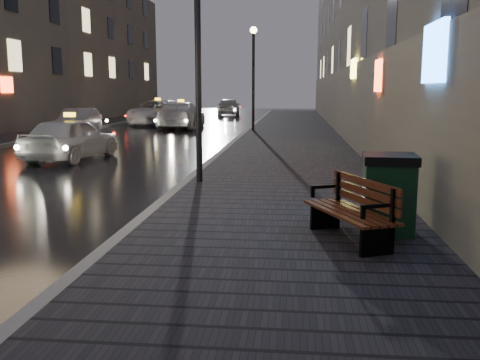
# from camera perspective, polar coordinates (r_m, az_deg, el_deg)

# --- Properties ---
(sidewalk) EXTENTS (4.60, 58.00, 0.15)m
(sidewalk) POSITION_cam_1_polar(r_m,az_deg,el_deg) (27.10, 5.59, 4.95)
(sidewalk) COLOR black
(sidewalk) RESTS_ON ground
(curb) EXTENTS (0.20, 58.00, 0.15)m
(curb) POSITION_cam_1_polar(r_m,az_deg,el_deg) (27.21, 0.51, 5.02)
(curb) COLOR slate
(curb) RESTS_ON ground
(sidewalk_far) EXTENTS (2.40, 58.00, 0.15)m
(sidewalk_far) POSITION_cam_1_polar(r_m,az_deg,el_deg) (29.93, -19.40, 4.89)
(sidewalk_far) COLOR black
(sidewalk_far) RESTS_ON ground
(curb_far) EXTENTS (0.20, 58.00, 0.15)m
(curb_far) POSITION_cam_1_polar(r_m,az_deg,el_deg) (29.41, -17.10, 4.94)
(curb_far) COLOR slate
(curb_far) RESTS_ON ground
(building_near) EXTENTS (1.80, 50.00, 13.00)m
(building_near) POSITION_cam_1_polar(r_m,az_deg,el_deg) (31.45, 11.94, 17.17)
(building_near) COLOR #605B54
(building_near) RESTS_ON ground
(building_far_c) EXTENTS (6.00, 22.00, 11.00)m
(building_far_c) POSITION_cam_1_polar(r_m,az_deg,el_deg) (48.41, -15.82, 13.09)
(building_far_c) COLOR #6B6051
(building_far_c) RESTS_ON ground
(lamp_near) EXTENTS (0.36, 0.36, 5.28)m
(lamp_near) POSITION_cam_1_polar(r_m,az_deg,el_deg) (12.27, -4.54, 15.37)
(lamp_near) COLOR black
(lamp_near) RESTS_ON sidewalk
(lamp_far) EXTENTS (0.36, 0.36, 5.28)m
(lamp_far) POSITION_cam_1_polar(r_m,az_deg,el_deg) (28.12, 1.44, 12.12)
(lamp_far) COLOR black
(lamp_far) RESTS_ON sidewalk
(bench) EXTENTS (1.24, 1.82, 0.88)m
(bench) POSITION_cam_1_polar(r_m,az_deg,el_deg) (7.65, 12.04, -3.12)
(bench) COLOR black
(bench) RESTS_ON sidewalk
(trash_bin) EXTENTS (0.81, 0.81, 1.17)m
(trash_bin) POSITION_cam_1_polar(r_m,az_deg,el_deg) (8.18, 15.55, -1.36)
(trash_bin) COLOR black
(trash_bin) RESTS_ON sidewalk
(taxi_near) EXTENTS (2.12, 4.25, 1.39)m
(taxi_near) POSITION_cam_1_polar(r_m,az_deg,el_deg) (18.14, -17.60, 4.24)
(taxi_near) COLOR silver
(taxi_near) RESTS_ON ground
(car_left_mid) EXTENTS (1.93, 4.19, 1.33)m
(car_left_mid) POSITION_cam_1_polar(r_m,az_deg,el_deg) (27.98, -16.83, 5.94)
(car_left_mid) COLOR gray
(car_left_mid) RESTS_ON ground
(taxi_mid) EXTENTS (2.24, 5.40, 1.56)m
(taxi_mid) POSITION_cam_1_polar(r_m,az_deg,el_deg) (31.64, -6.30, 6.88)
(taxi_mid) COLOR white
(taxi_mid) RESTS_ON ground
(taxi_far) EXTENTS (3.23, 5.99, 1.60)m
(taxi_far) POSITION_cam_1_polar(r_m,az_deg,el_deg) (35.51, -8.73, 7.14)
(taxi_far) COLOR silver
(taxi_far) RESTS_ON ground
(car_far) EXTENTS (2.27, 4.74, 1.56)m
(car_far) POSITION_cam_1_polar(r_m,az_deg,el_deg) (46.84, -1.22, 7.80)
(car_far) COLOR #96969D
(car_far) RESTS_ON ground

